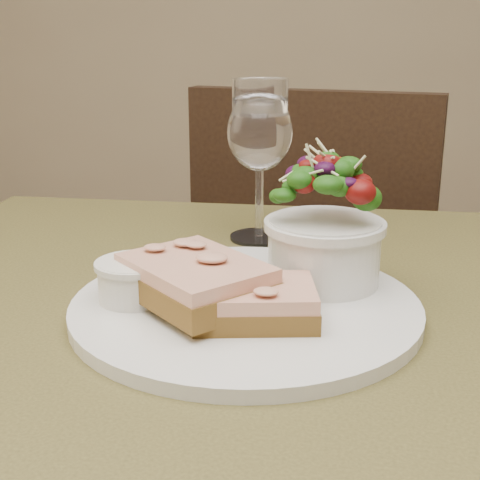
# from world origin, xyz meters

# --- Properties ---
(cafe_table) EXTENTS (0.80, 0.80, 0.75)m
(cafe_table) POSITION_xyz_m (0.00, 0.00, 0.65)
(cafe_table) COLOR #3F3B1B
(cafe_table) RESTS_ON ground
(chair_far) EXTENTS (0.50, 0.50, 0.90)m
(chair_far) POSITION_xyz_m (0.08, 0.74, 0.29)
(chair_far) COLOR black
(chair_far) RESTS_ON ground
(dinner_plate) EXTENTS (0.31, 0.31, 0.01)m
(dinner_plate) POSITION_xyz_m (0.01, 0.01, 0.76)
(dinner_plate) COLOR white
(dinner_plate) RESTS_ON cafe_table
(sandwich_front) EXTENTS (0.11, 0.09, 0.03)m
(sandwich_front) POSITION_xyz_m (0.02, -0.03, 0.78)
(sandwich_front) COLOR #543716
(sandwich_front) RESTS_ON dinner_plate
(sandwich_back) EXTENTS (0.15, 0.15, 0.03)m
(sandwich_back) POSITION_xyz_m (-0.03, -0.01, 0.79)
(sandwich_back) COLOR #543716
(sandwich_back) RESTS_ON dinner_plate
(ramekin) EXTENTS (0.06, 0.06, 0.04)m
(ramekin) POSITION_xyz_m (-0.09, 0.00, 0.78)
(ramekin) COLOR silver
(ramekin) RESTS_ON dinner_plate
(salad_bowl) EXTENTS (0.10, 0.10, 0.13)m
(salad_bowl) POSITION_xyz_m (0.08, 0.07, 0.82)
(salad_bowl) COLOR white
(salad_bowl) RESTS_ON dinner_plate
(garnish) EXTENTS (0.05, 0.04, 0.02)m
(garnish) POSITION_xyz_m (-0.06, 0.10, 0.77)
(garnish) COLOR #13380A
(garnish) RESTS_ON dinner_plate
(wine_glass) EXTENTS (0.08, 0.08, 0.18)m
(wine_glass) POSITION_xyz_m (-0.00, 0.24, 0.87)
(wine_glass) COLOR white
(wine_glass) RESTS_ON cafe_table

